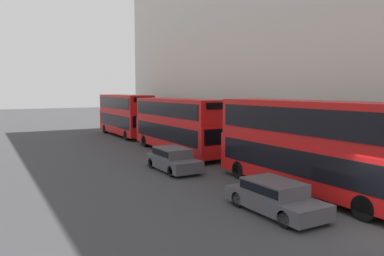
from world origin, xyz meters
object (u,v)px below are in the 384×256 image
(bus_leading, at_px, (309,143))
(bus_third_in_queue, at_px, (125,113))
(car_dark_sedan, at_px, (275,196))
(bus_second_in_queue, at_px, (178,123))
(car_hatchback, at_px, (173,159))

(bus_leading, xyz_separation_m, bus_third_in_queue, (0.00, 25.73, 0.01))
(car_dark_sedan, bearing_deg, bus_leading, 23.76)
(bus_second_in_queue, height_order, bus_third_in_queue, bus_third_in_queue)
(bus_leading, relative_size, bus_second_in_queue, 0.96)
(bus_leading, relative_size, bus_third_in_queue, 1.06)
(car_hatchback, bearing_deg, bus_leading, -65.79)
(bus_third_in_queue, height_order, car_hatchback, bus_third_in_queue)
(car_dark_sedan, bearing_deg, bus_third_in_queue, 82.88)
(car_hatchback, bearing_deg, car_dark_sedan, -90.00)
(bus_third_in_queue, distance_m, car_hatchback, 18.56)
(bus_leading, distance_m, car_dark_sedan, 4.09)
(bus_leading, distance_m, car_hatchback, 8.46)
(bus_leading, height_order, bus_second_in_queue, bus_leading)
(car_dark_sedan, bearing_deg, bus_second_in_queue, 77.12)
(bus_third_in_queue, bearing_deg, car_dark_sedan, -97.12)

